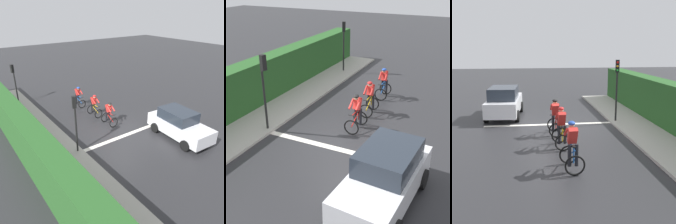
{
  "view_description": "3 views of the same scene",
  "coord_description": "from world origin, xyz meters",
  "views": [
    {
      "loc": [
        -8.38,
        -10.53,
        7.57
      ],
      "look_at": [
        0.36,
        1.54,
        0.79
      ],
      "focal_mm": 37.65,
      "sensor_mm": 36.0,
      "label": 1
    },
    {
      "loc": [
        4.58,
        -9.95,
        6.41
      ],
      "look_at": [
        -0.77,
        1.16,
        0.78
      ],
      "focal_mm": 50.21,
      "sensor_mm": 36.0,
      "label": 2
    },
    {
      "loc": [
        1.34,
        14.95,
        4.09
      ],
      "look_at": [
        -0.47,
        0.93,
        0.96
      ],
      "focal_mm": 48.8,
      "sensor_mm": 36.0,
      "label": 3
    }
  ],
  "objects": [
    {
      "name": "road_marking_stop_line",
      "position": [
        0.0,
        -0.47,
        0.0
      ],
      "size": [
        7.0,
        0.3,
        0.01
      ],
      "primitive_type": "cube",
      "color": "silver",
      "rests_on": "ground"
    },
    {
      "name": "traffic_light_near_crossing",
      "position": [
        -3.4,
        -0.33,
        2.22
      ],
      "size": [
        0.25,
        0.31,
        3.34
      ],
      "color": "black",
      "rests_on": "ground"
    },
    {
      "name": "traffic_light_far_junction",
      "position": [
        -4.06,
        8.86,
        2.22
      ],
      "size": [
        0.26,
        0.3,
        3.34
      ],
      "color": "black",
      "rests_on": "ground"
    },
    {
      "name": "car_white",
      "position": [
        2.55,
        -2.53,
        0.87
      ],
      "size": [
        2.11,
        4.21,
        1.76
      ],
      "color": "silver",
      "rests_on": "ground"
    },
    {
      "name": "ground_plane",
      "position": [
        0.0,
        0.0,
        0.0
      ],
      "size": [
        80.0,
        80.0,
        0.0
      ],
      "primitive_type": "plane",
      "color": "#28282B"
    },
    {
      "name": "hedge_wall",
      "position": [
        -5.74,
        2.0,
        1.14
      ],
      "size": [
        1.1,
        21.05,
        2.28
      ],
      "primitive_type": "cube",
      "color": "#265623",
      "rests_on": "ground"
    },
    {
      "name": "stone_wall_low",
      "position": [
        -5.44,
        2.0,
        0.2
      ],
      "size": [
        0.44,
        21.05,
        0.41
      ],
      "primitive_type": "cube",
      "color": "gray",
      "rests_on": "ground"
    },
    {
      "name": "cyclist_lead",
      "position": [
        -0.14,
        5.55,
        0.8
      ],
      "size": [
        0.74,
        1.12,
        1.66
      ],
      "color": "black",
      "rests_on": "ground"
    },
    {
      "name": "cyclist_second",
      "position": [
        -0.07,
        3.21,
        0.8
      ],
      "size": [
        0.72,
        1.1,
        1.66
      ],
      "color": "black",
      "rests_on": "ground"
    },
    {
      "name": "sidewalk_kerb",
      "position": [
        -4.54,
        2.0,
        0.06
      ],
      "size": [
        2.8,
        21.05,
        0.12
      ],
      "primitive_type": "cube",
      "color": "#ADA89E",
      "rests_on": "ground"
    },
    {
      "name": "cyclist_mid",
      "position": [
        0.0,
        1.4,
        0.8
      ],
      "size": [
        0.69,
        1.08,
        1.66
      ],
      "color": "black",
      "rests_on": "ground"
    }
  ]
}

